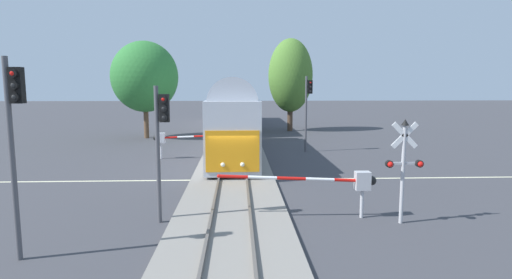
{
  "coord_description": "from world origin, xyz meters",
  "views": [
    {
      "loc": [
        0.28,
        -21.9,
        5.07
      ],
      "look_at": [
        1.3,
        1.34,
        2.0
      ],
      "focal_mm": 29.21,
      "sensor_mm": 36.0,
      "label": 1
    }
  ],
  "objects_px": {
    "oak_behind_train": "(145,77)",
    "elm_centre_background": "(290,76)",
    "traffic_signal_far_side": "(308,102)",
    "crossing_signal_mast": "(404,161)",
    "crossing_gate_near": "(344,182)",
    "commuter_train": "(235,108)",
    "traffic_signal_near_left": "(14,126)",
    "crossing_gate_far": "(172,138)",
    "traffic_signal_median": "(161,132)"
  },
  "relations": [
    {
      "from": "crossing_gate_near",
      "to": "traffic_signal_far_side",
      "type": "relative_size",
      "value": 1.06
    },
    {
      "from": "traffic_signal_median",
      "to": "traffic_signal_far_side",
      "type": "relative_size",
      "value": 0.88
    },
    {
      "from": "commuter_train",
      "to": "oak_behind_train",
      "type": "bearing_deg",
      "value": -177.26
    },
    {
      "from": "crossing_gate_far",
      "to": "oak_behind_train",
      "type": "relative_size",
      "value": 0.68
    },
    {
      "from": "crossing_gate_near",
      "to": "oak_behind_train",
      "type": "bearing_deg",
      "value": 117.35
    },
    {
      "from": "crossing_gate_near",
      "to": "crossing_signal_mast",
      "type": "relative_size",
      "value": 1.57
    },
    {
      "from": "crossing_gate_near",
      "to": "crossing_gate_far",
      "type": "bearing_deg",
      "value": 122.91
    },
    {
      "from": "commuter_train",
      "to": "crossing_gate_far",
      "type": "distance_m",
      "value": 12.65
    },
    {
      "from": "crossing_gate_near",
      "to": "crossing_gate_far",
      "type": "xyz_separation_m",
      "value": [
        -8.58,
        13.26,
        -0.0
      ]
    },
    {
      "from": "traffic_signal_near_left",
      "to": "elm_centre_background",
      "type": "relative_size",
      "value": 0.58
    },
    {
      "from": "commuter_train",
      "to": "crossing_gate_near",
      "type": "bearing_deg",
      "value": -80.25
    },
    {
      "from": "crossing_gate_far",
      "to": "traffic_signal_far_side",
      "type": "bearing_deg",
      "value": 14.74
    },
    {
      "from": "oak_behind_train",
      "to": "commuter_train",
      "type": "bearing_deg",
      "value": 2.74
    },
    {
      "from": "crossing_gate_far",
      "to": "oak_behind_train",
      "type": "height_order",
      "value": "oak_behind_train"
    },
    {
      "from": "elm_centre_background",
      "to": "oak_behind_train",
      "type": "relative_size",
      "value": 1.1
    },
    {
      "from": "traffic_signal_far_side",
      "to": "oak_behind_train",
      "type": "relative_size",
      "value": 0.62
    },
    {
      "from": "crossing_gate_far",
      "to": "oak_behind_train",
      "type": "bearing_deg",
      "value": 110.12
    },
    {
      "from": "oak_behind_train",
      "to": "elm_centre_background",
      "type": "bearing_deg",
      "value": 21.36
    },
    {
      "from": "traffic_signal_far_side",
      "to": "oak_behind_train",
      "type": "height_order",
      "value": "oak_behind_train"
    },
    {
      "from": "traffic_signal_median",
      "to": "elm_centre_background",
      "type": "relative_size",
      "value": 0.5
    },
    {
      "from": "traffic_signal_median",
      "to": "traffic_signal_far_side",
      "type": "height_order",
      "value": "traffic_signal_far_side"
    },
    {
      "from": "crossing_gate_far",
      "to": "traffic_signal_near_left",
      "type": "distance_m",
      "value": 16.94
    },
    {
      "from": "crossing_gate_near",
      "to": "traffic_signal_far_side",
      "type": "bearing_deg",
      "value": 85.54
    },
    {
      "from": "crossing_gate_near",
      "to": "traffic_signal_near_left",
      "type": "distance_m",
      "value": 11.12
    },
    {
      "from": "crossing_gate_near",
      "to": "crossing_signal_mast",
      "type": "xyz_separation_m",
      "value": [
        1.96,
        -0.72,
        0.93
      ]
    },
    {
      "from": "commuter_train",
      "to": "traffic_signal_near_left",
      "type": "bearing_deg",
      "value": -101.86
    },
    {
      "from": "commuter_train",
      "to": "elm_centre_background",
      "type": "relative_size",
      "value": 4.15
    },
    {
      "from": "traffic_signal_far_side",
      "to": "oak_behind_train",
      "type": "bearing_deg",
      "value": 147.73
    },
    {
      "from": "traffic_signal_near_left",
      "to": "traffic_signal_median",
      "type": "bearing_deg",
      "value": 42.2
    },
    {
      "from": "commuter_train",
      "to": "crossing_signal_mast",
      "type": "bearing_deg",
      "value": -76.35
    },
    {
      "from": "traffic_signal_far_side",
      "to": "crossing_signal_mast",
      "type": "bearing_deg",
      "value": -87.5
    },
    {
      "from": "crossing_signal_mast",
      "to": "traffic_signal_median",
      "type": "xyz_separation_m",
      "value": [
        -8.76,
        0.48,
        1.03
      ]
    },
    {
      "from": "elm_centre_background",
      "to": "crossing_gate_near",
      "type": "bearing_deg",
      "value": -93.25
    },
    {
      "from": "traffic_signal_far_side",
      "to": "traffic_signal_median",
      "type": "bearing_deg",
      "value": -116.55
    },
    {
      "from": "traffic_signal_median",
      "to": "crossing_signal_mast",
      "type": "bearing_deg",
      "value": -3.13
    },
    {
      "from": "crossing_signal_mast",
      "to": "traffic_signal_near_left",
      "type": "bearing_deg",
      "value": -167.64
    },
    {
      "from": "commuter_train",
      "to": "traffic_signal_near_left",
      "type": "distance_m",
      "value": 29.14
    },
    {
      "from": "crossing_signal_mast",
      "to": "elm_centre_background",
      "type": "bearing_deg",
      "value": 90.43
    },
    {
      "from": "crossing_gate_near",
      "to": "traffic_signal_median",
      "type": "bearing_deg",
      "value": -177.96
    },
    {
      "from": "crossing_gate_near",
      "to": "traffic_signal_median",
      "type": "distance_m",
      "value": 7.08
    },
    {
      "from": "traffic_signal_near_left",
      "to": "crossing_gate_far",
      "type": "bearing_deg",
      "value": 84.14
    },
    {
      "from": "traffic_signal_median",
      "to": "traffic_signal_near_left",
      "type": "bearing_deg",
      "value": -137.8
    },
    {
      "from": "crossing_gate_near",
      "to": "traffic_signal_near_left",
      "type": "xyz_separation_m",
      "value": [
        -10.29,
        -3.41,
        2.5
      ]
    },
    {
      "from": "commuter_train",
      "to": "crossing_gate_far",
      "type": "relative_size",
      "value": 6.68
    },
    {
      "from": "commuter_train",
      "to": "crossing_gate_near",
      "type": "distance_m",
      "value": 25.49
    },
    {
      "from": "crossing_gate_far",
      "to": "elm_centre_background",
      "type": "bearing_deg",
      "value": 58.91
    },
    {
      "from": "traffic_signal_far_side",
      "to": "elm_centre_background",
      "type": "bearing_deg",
      "value": 88.06
    },
    {
      "from": "traffic_signal_near_left",
      "to": "oak_behind_train",
      "type": "xyz_separation_m",
      "value": [
        -2.48,
        28.09,
        1.89
      ]
    },
    {
      "from": "crossing_gate_far",
      "to": "traffic_signal_near_left",
      "type": "height_order",
      "value": "traffic_signal_near_left"
    },
    {
      "from": "commuter_train",
      "to": "traffic_signal_far_side",
      "type": "height_order",
      "value": "traffic_signal_far_side"
    }
  ]
}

